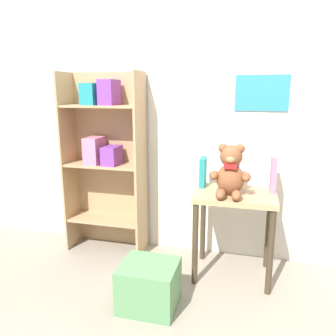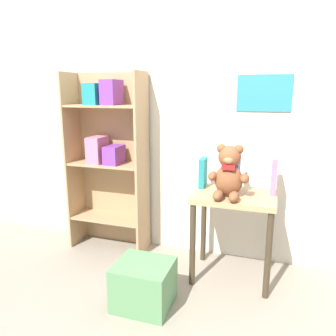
{
  "view_description": "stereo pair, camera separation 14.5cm",
  "coord_description": "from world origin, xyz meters",
  "px_view_note": "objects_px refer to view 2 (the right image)",
  "views": [
    {
      "loc": [
        0.34,
        -1.22,
        1.28
      ],
      "look_at": [
        -0.23,
        1.0,
        0.74
      ],
      "focal_mm": 35.0,
      "sensor_mm": 36.0,
      "label": 1
    },
    {
      "loc": [
        0.48,
        -1.18,
        1.28
      ],
      "look_at": [
        -0.23,
        1.0,
        0.74
      ],
      "focal_mm": 35.0,
      "sensor_mm": 36.0,
      "label": 2
    }
  ],
  "objects_px": {
    "display_table": "(234,210)",
    "book_standing_blue": "(237,173)",
    "teddy_bear": "(229,173)",
    "storage_bin": "(144,284)",
    "bookshelf_side": "(109,152)",
    "book_standing_pink": "(274,176)",
    "book_standing_teal": "(203,172)"
  },
  "relations": [
    {
      "from": "teddy_bear",
      "to": "book_standing_pink",
      "type": "xyz_separation_m",
      "value": [
        0.28,
        0.17,
        -0.03
      ]
    },
    {
      "from": "teddy_bear",
      "to": "storage_bin",
      "type": "distance_m",
      "value": 0.87
    },
    {
      "from": "storage_bin",
      "to": "book_standing_blue",
      "type": "bearing_deg",
      "value": 51.63
    },
    {
      "from": "teddy_bear",
      "to": "bookshelf_side",
      "type": "bearing_deg",
      "value": 165.38
    },
    {
      "from": "book_standing_teal",
      "to": "teddy_bear",
      "type": "bearing_deg",
      "value": -42.21
    },
    {
      "from": "book_standing_teal",
      "to": "book_standing_pink",
      "type": "xyz_separation_m",
      "value": [
        0.48,
        -0.01,
        0.02
      ]
    },
    {
      "from": "bookshelf_side",
      "to": "book_standing_teal",
      "type": "bearing_deg",
      "value": -6.25
    },
    {
      "from": "book_standing_teal",
      "to": "book_standing_pink",
      "type": "distance_m",
      "value": 0.48
    },
    {
      "from": "bookshelf_side",
      "to": "storage_bin",
      "type": "distance_m",
      "value": 1.11
    },
    {
      "from": "book_standing_pink",
      "to": "book_standing_teal",
      "type": "bearing_deg",
      "value": 178.64
    },
    {
      "from": "display_table",
      "to": "teddy_bear",
      "type": "height_order",
      "value": "teddy_bear"
    },
    {
      "from": "bookshelf_side",
      "to": "teddy_bear",
      "type": "relative_size",
      "value": 4.16
    },
    {
      "from": "book_standing_pink",
      "to": "storage_bin",
      "type": "bearing_deg",
      "value": -141.12
    },
    {
      "from": "teddy_bear",
      "to": "book_standing_teal",
      "type": "height_order",
      "value": "teddy_bear"
    },
    {
      "from": "bookshelf_side",
      "to": "book_standing_teal",
      "type": "relative_size",
      "value": 6.81
    },
    {
      "from": "display_table",
      "to": "book_standing_pink",
      "type": "height_order",
      "value": "book_standing_pink"
    },
    {
      "from": "bookshelf_side",
      "to": "book_standing_teal",
      "type": "distance_m",
      "value": 0.81
    },
    {
      "from": "teddy_bear",
      "to": "book_standing_blue",
      "type": "relative_size",
      "value": 1.43
    },
    {
      "from": "bookshelf_side",
      "to": "book_standing_pink",
      "type": "bearing_deg",
      "value": -4.2
    },
    {
      "from": "display_table",
      "to": "book_standing_blue",
      "type": "distance_m",
      "value": 0.26
    },
    {
      "from": "bookshelf_side",
      "to": "book_standing_blue",
      "type": "relative_size",
      "value": 5.96
    },
    {
      "from": "teddy_bear",
      "to": "book_standing_pink",
      "type": "relative_size",
      "value": 1.41
    },
    {
      "from": "teddy_bear",
      "to": "book_standing_blue",
      "type": "xyz_separation_m",
      "value": [
        0.04,
        0.17,
        -0.04
      ]
    },
    {
      "from": "storage_bin",
      "to": "book_standing_pink",
      "type": "bearing_deg",
      "value": 39.44
    },
    {
      "from": "display_table",
      "to": "book_standing_blue",
      "type": "xyz_separation_m",
      "value": [
        0.0,
        0.1,
        0.23
      ]
    },
    {
      "from": "book_standing_pink",
      "to": "storage_bin",
      "type": "relative_size",
      "value": 0.72
    },
    {
      "from": "teddy_bear",
      "to": "book_standing_pink",
      "type": "distance_m",
      "value": 0.33
    },
    {
      "from": "display_table",
      "to": "storage_bin",
      "type": "distance_m",
      "value": 0.76
    },
    {
      "from": "book_standing_teal",
      "to": "storage_bin",
      "type": "height_order",
      "value": "book_standing_teal"
    },
    {
      "from": "teddy_bear",
      "to": "book_standing_blue",
      "type": "height_order",
      "value": "teddy_bear"
    },
    {
      "from": "bookshelf_side",
      "to": "book_standing_blue",
      "type": "bearing_deg",
      "value": -4.79
    },
    {
      "from": "book_standing_blue",
      "to": "storage_bin",
      "type": "distance_m",
      "value": 0.96
    }
  ]
}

